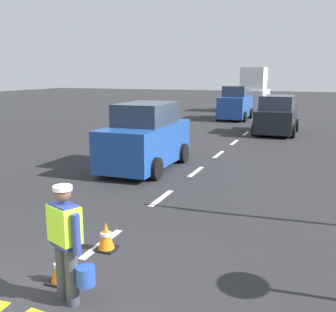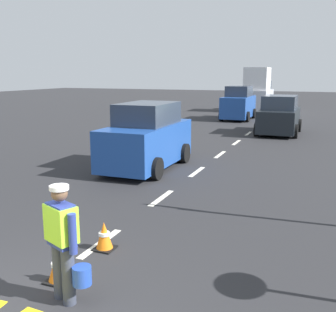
{
  "view_description": "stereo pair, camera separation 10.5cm",
  "coord_description": "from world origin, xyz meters",
  "px_view_note": "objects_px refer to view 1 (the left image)",
  "views": [
    {
      "loc": [
        3.68,
        -3.48,
        3.13
      ],
      "look_at": [
        0.16,
        5.76,
        1.1
      ],
      "focal_mm": 43.44,
      "sensor_mm": 36.0,
      "label": 1
    },
    {
      "loc": [
        3.78,
        -3.44,
        3.13
      ],
      "look_at": [
        0.16,
        5.76,
        1.1
      ],
      "focal_mm": 43.44,
      "sensor_mm": 36.0,
      "label": 2
    }
  ],
  "objects_px": {
    "delivery_truck": "(255,92)",
    "traffic_cone_near": "(61,267)",
    "road_worker": "(67,239)",
    "car_oncoming_lead": "(146,138)",
    "traffic_cone_far": "(106,236)",
    "car_outgoing_far": "(277,116)",
    "car_oncoming_second": "(236,104)"
  },
  "relations": [
    {
      "from": "delivery_truck",
      "to": "traffic_cone_near",
      "type": "bearing_deg",
      "value": -86.47
    },
    {
      "from": "road_worker",
      "to": "car_oncoming_lead",
      "type": "relative_size",
      "value": 0.41
    },
    {
      "from": "delivery_truck",
      "to": "car_oncoming_lead",
      "type": "distance_m",
      "value": 21.98
    },
    {
      "from": "delivery_truck",
      "to": "car_oncoming_lead",
      "type": "xyz_separation_m",
      "value": [
        -0.05,
        -21.97,
        -0.6
      ]
    },
    {
      "from": "traffic_cone_far",
      "to": "car_oncoming_lead",
      "type": "height_order",
      "value": "car_oncoming_lead"
    },
    {
      "from": "car_oncoming_lead",
      "to": "car_outgoing_far",
      "type": "height_order",
      "value": "car_oncoming_lead"
    },
    {
      "from": "traffic_cone_far",
      "to": "delivery_truck",
      "type": "relative_size",
      "value": 0.11
    },
    {
      "from": "car_oncoming_lead",
      "to": "car_outgoing_far",
      "type": "distance_m",
      "value": 10.09
    },
    {
      "from": "road_worker",
      "to": "car_oncoming_lead",
      "type": "distance_m",
      "value": 8.11
    },
    {
      "from": "traffic_cone_far",
      "to": "car_oncoming_second",
      "type": "xyz_separation_m",
      "value": [
        -2.08,
        21.45,
        0.8
      ]
    },
    {
      "from": "car_outgoing_far",
      "to": "road_worker",
      "type": "bearing_deg",
      "value": -92.95
    },
    {
      "from": "traffic_cone_near",
      "to": "delivery_truck",
      "type": "bearing_deg",
      "value": 93.53
    },
    {
      "from": "road_worker",
      "to": "traffic_cone_near",
      "type": "xyz_separation_m",
      "value": [
        -0.43,
        0.4,
        -0.69
      ]
    },
    {
      "from": "road_worker",
      "to": "car_oncoming_second",
      "type": "xyz_separation_m",
      "value": [
        -2.44,
        23.12,
        0.12
      ]
    },
    {
      "from": "traffic_cone_far",
      "to": "delivery_truck",
      "type": "bearing_deg",
      "value": 93.82
    },
    {
      "from": "road_worker",
      "to": "delivery_truck",
      "type": "xyz_separation_m",
      "value": [
        -2.24,
        29.76,
        0.68
      ]
    },
    {
      "from": "car_oncoming_second",
      "to": "car_outgoing_far",
      "type": "xyz_separation_m",
      "value": [
        3.34,
        -5.76,
        -0.13
      ]
    },
    {
      "from": "traffic_cone_far",
      "to": "car_oncoming_second",
      "type": "distance_m",
      "value": 21.56
    },
    {
      "from": "car_oncoming_second",
      "to": "car_oncoming_lead",
      "type": "distance_m",
      "value": 15.34
    },
    {
      "from": "traffic_cone_far",
      "to": "car_outgoing_far",
      "type": "distance_m",
      "value": 15.76
    },
    {
      "from": "traffic_cone_near",
      "to": "car_oncoming_lead",
      "type": "distance_m",
      "value": 7.65
    },
    {
      "from": "traffic_cone_near",
      "to": "car_oncoming_second",
      "type": "relative_size",
      "value": 0.13
    },
    {
      "from": "road_worker",
      "to": "car_oncoming_lead",
      "type": "bearing_deg",
      "value": 106.37
    },
    {
      "from": "road_worker",
      "to": "traffic_cone_far",
      "type": "height_order",
      "value": "road_worker"
    },
    {
      "from": "car_outgoing_far",
      "to": "traffic_cone_near",
      "type": "bearing_deg",
      "value": -94.46
    },
    {
      "from": "traffic_cone_near",
      "to": "car_oncoming_second",
      "type": "bearing_deg",
      "value": 95.07
    },
    {
      "from": "road_worker",
      "to": "car_oncoming_second",
      "type": "distance_m",
      "value": 23.25
    },
    {
      "from": "road_worker",
      "to": "traffic_cone_far",
      "type": "relative_size",
      "value": 3.26
    },
    {
      "from": "traffic_cone_far",
      "to": "delivery_truck",
      "type": "distance_m",
      "value": 28.18
    },
    {
      "from": "traffic_cone_far",
      "to": "car_oncoming_lead",
      "type": "xyz_separation_m",
      "value": [
        -1.92,
        6.11,
        0.75
      ]
    },
    {
      "from": "delivery_truck",
      "to": "road_worker",
      "type": "bearing_deg",
      "value": -85.7
    },
    {
      "from": "traffic_cone_far",
      "to": "delivery_truck",
      "type": "height_order",
      "value": "delivery_truck"
    }
  ]
}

